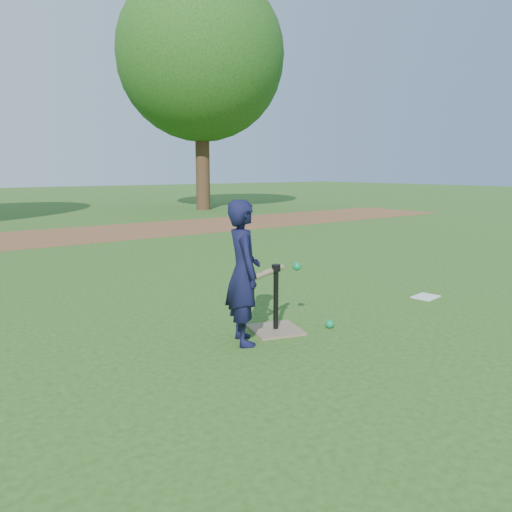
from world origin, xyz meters
TOP-DOWN VIEW (x-y plane):
  - ground at (0.00, 0.00)m, footprint 80.00×80.00m
  - dirt_strip at (0.00, 7.50)m, footprint 24.00×3.00m
  - child at (-0.47, -0.43)m, footprint 0.43×0.52m
  - wiffle_ball_ground at (0.39, -0.60)m, footprint 0.08×0.08m
  - clipboard at (2.08, -0.45)m, footprint 0.33×0.27m
  - batting_tee at (-0.06, -0.36)m, footprint 0.54×0.54m
  - swing_action at (-0.14, -0.39)m, footprint 0.72×0.30m
  - tree_right at (6.50, 12.00)m, footprint 5.80×5.80m

SIDE VIEW (x-z plane):
  - ground at x=0.00m, z-range 0.00..0.00m
  - dirt_strip at x=0.00m, z-range 0.00..0.01m
  - clipboard at x=2.08m, z-range 0.00..0.01m
  - wiffle_ball_ground at x=0.39m, z-range 0.00..0.08m
  - batting_tee at x=-0.06m, z-range -0.20..0.42m
  - swing_action at x=-0.14m, z-range 0.52..0.61m
  - child at x=-0.47m, z-range 0.00..1.21m
  - tree_right at x=6.50m, z-range 1.19..9.39m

